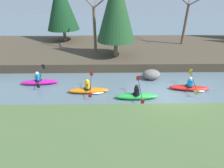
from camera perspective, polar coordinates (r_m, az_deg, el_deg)
name	(u,v)px	position (r m, az deg, el deg)	size (l,w,h in m)	color
ground_plane	(165,99)	(11.70, 16.77, -4.71)	(90.00, 90.00, 0.00)	slate
riverbank_far	(141,49)	(20.09, 9.34, 11.07)	(44.00, 10.90, 0.75)	#473D2D
conifer_tree_far_left	(61,4)	(22.34, -16.36, 23.74)	(3.73, 3.73, 6.87)	brown
conifer_tree_left	(116,7)	(15.88, 1.38, 23.91)	(3.39, 3.39, 7.06)	#7A664C
bare_tree_upstream	(95,24)	(17.53, -5.67, 18.90)	(3.08, 3.05, 5.55)	brown
bare_tree_mid_upstream	(186,20)	(21.73, 23.00, 18.80)	(3.12, 3.08, 5.62)	brown
kayaker_lead	(191,88)	(13.27, 24.39, -1.07)	(2.79, 2.07, 1.20)	red
kayaker_middle	(137,96)	(11.25, 8.23, -3.76)	(2.77, 2.06, 1.20)	green
kayaker_trailing	(90,90)	(11.88, -7.14, -1.97)	(2.77, 2.06, 1.20)	orange
kayaker_far_back	(40,81)	(13.92, -22.51, 0.78)	(2.79, 2.07, 1.20)	#C61999
boulder_midstream	(151,74)	(13.92, 12.75, 3.07)	(1.36, 1.07, 0.77)	slate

